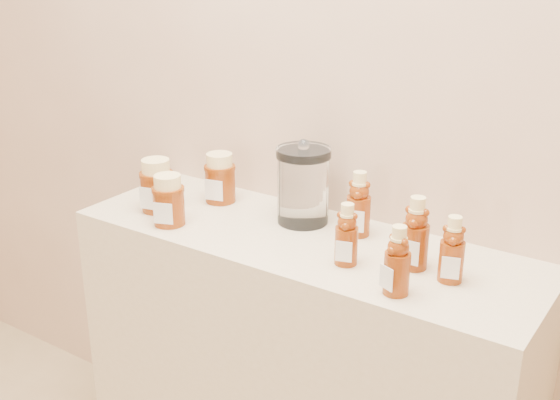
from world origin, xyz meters
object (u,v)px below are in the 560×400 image
Objects in this scene: bear_bottle_back_left at (359,200)px; glass_canister at (303,182)px; bear_bottle_front_left at (347,230)px; honey_jar_left at (157,185)px; display_table at (300,389)px.

glass_canister reaches higher than bear_bottle_back_left.
bear_bottle_front_left is 0.76× the size of glass_canister.
bear_bottle_front_left is (0.05, -0.16, -0.01)m from bear_bottle_back_left.
glass_canister reaches higher than honey_jar_left.
bear_bottle_back_left is at bearing 3.63° from honey_jar_left.
honey_jar_left reaches higher than display_table.
glass_canister is (-0.16, -0.01, 0.02)m from bear_bottle_back_left.
display_table is at bearing -58.26° from glass_canister.
bear_bottle_back_left reaches higher than bear_bottle_front_left.
bear_bottle_back_left is 0.86× the size of glass_canister.
honey_jar_left is at bearing -157.61° from glass_canister.
display_table is at bearing 140.07° from bear_bottle_front_left.
honey_jar_left is at bearing -171.57° from display_table.
bear_bottle_front_left is at bearing -13.28° from honey_jar_left.
bear_bottle_front_left reaches higher than honey_jar_left.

